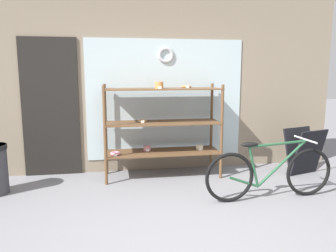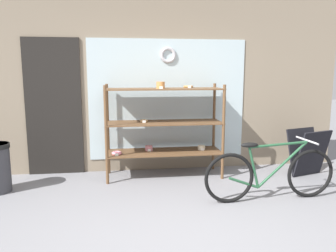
{
  "view_description": "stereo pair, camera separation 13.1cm",
  "coord_description": "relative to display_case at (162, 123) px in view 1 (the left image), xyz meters",
  "views": [
    {
      "loc": [
        -0.65,
        -2.86,
        1.58
      ],
      "look_at": [
        0.04,
        1.19,
        0.91
      ],
      "focal_mm": 35.0,
      "sensor_mm": 36.0,
      "label": 1
    },
    {
      "loc": [
        -0.52,
        -2.88,
        1.58
      ],
      "look_at": [
        0.04,
        1.19,
        0.91
      ],
      "focal_mm": 35.0,
      "sensor_mm": 36.0,
      "label": 2
    }
  ],
  "objects": [
    {
      "name": "bicycle",
      "position": [
        1.19,
        -1.14,
        -0.49
      ],
      "size": [
        1.71,
        0.46,
        0.76
      ],
      "rotation": [
        0.0,
        0.0,
        0.03
      ],
      "color": "black",
      "rests_on": "ground_plane"
    },
    {
      "name": "sandwich_board",
      "position": [
        2.21,
        -0.27,
        -0.46
      ],
      "size": [
        0.66,
        0.53,
        0.71
      ],
      "rotation": [
        0.0,
        0.0,
        0.31
      ],
      "color": "black",
      "rests_on": "ground_plane"
    },
    {
      "name": "ground_plane",
      "position": [
        -0.08,
        -1.96,
        -0.83
      ],
      "size": [
        30.0,
        30.0,
        0.0
      ],
      "primitive_type": "plane",
      "color": "gray"
    },
    {
      "name": "storefront_facade",
      "position": [
        -0.12,
        0.41,
        0.72
      ],
      "size": [
        6.13,
        0.13,
        3.16
      ],
      "color": "gray",
      "rests_on": "ground_plane"
    },
    {
      "name": "display_case",
      "position": [
        0.0,
        0.0,
        0.0
      ],
      "size": [
        1.74,
        0.56,
        1.45
      ],
      "color": "brown",
      "rests_on": "ground_plane"
    }
  ]
}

